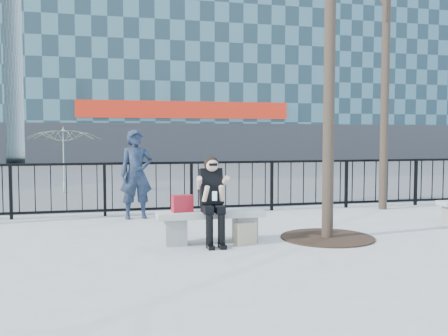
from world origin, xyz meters
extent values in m
plane|color=#9E9D99|center=(0.00, 0.00, 0.00)|extent=(120.00, 120.00, 0.00)
cube|color=#474747|center=(0.00, 15.00, 0.00)|extent=(60.00, 23.00, 0.01)
cube|color=black|center=(0.00, 3.00, 1.08)|extent=(14.00, 0.05, 0.05)
cube|color=black|center=(0.00, 3.00, 0.12)|extent=(14.00, 0.05, 0.05)
cube|color=#2D2D30|center=(3.00, 21.96, 1.20)|extent=(18.00, 0.08, 2.40)
cube|color=red|center=(3.00, 21.90, 3.20)|extent=(12.60, 0.12, 1.00)
cube|color=#476D71|center=(20.00, 27.00, 10.00)|extent=(16.00, 10.00, 20.00)
cube|color=#2D2D30|center=(20.00, 21.96, 1.20)|extent=(16.00, 0.08, 2.40)
cylinder|color=black|center=(1.90, -0.10, 3.75)|extent=(0.18, 0.18, 7.50)
cylinder|color=black|center=(4.50, 2.60, 3.50)|extent=(0.18, 0.18, 7.00)
cylinder|color=black|center=(1.90, -0.10, 0.01)|extent=(1.50, 1.50, 0.02)
cube|color=slate|center=(-0.55, 0.00, 0.20)|extent=(0.32, 0.38, 0.40)
cube|color=slate|center=(0.55, 0.00, 0.20)|extent=(0.32, 0.38, 0.40)
cube|color=#9A9891|center=(0.00, 0.00, 0.45)|extent=(1.65, 0.46, 0.09)
cube|color=#A91421|center=(-0.43, 0.02, 0.62)|extent=(0.33, 0.20, 0.26)
cube|color=tan|center=(0.48, -0.27, 0.16)|extent=(0.37, 0.24, 0.33)
imported|color=black|center=(-0.98, 2.56, 0.89)|extent=(0.69, 0.49, 1.77)
imported|color=#F3F536|center=(-2.78, 7.45, 0.96)|extent=(2.52, 2.56, 1.92)
camera|label=1|loc=(-1.53, -7.46, 1.64)|focal=40.00mm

